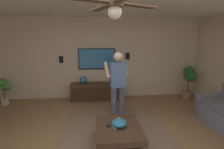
{
  "coord_description": "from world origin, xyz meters",
  "views": [
    {
      "loc": [
        -2.56,
        0.11,
        1.91
      ],
      "look_at": [
        1.0,
        -0.22,
        1.19
      ],
      "focal_mm": 27.36,
      "sensor_mm": 36.0,
      "label": 1
    }
  ],
  "objects_px": {
    "remote_grey": "(114,127)",
    "person_standing": "(118,82)",
    "remote_white": "(118,120)",
    "tv": "(97,59)",
    "potted_plant_short": "(5,88)",
    "wall_speaker_right": "(61,59)",
    "bowl": "(119,123)",
    "wall_speaker_left": "(128,56)",
    "ceiling_fan": "(114,6)",
    "potted_plant_tall": "(189,78)",
    "coffee_table": "(118,132)",
    "media_console": "(98,92)",
    "remote_black": "(110,125)",
    "vase_round": "(83,80)"
  },
  "relations": [
    {
      "from": "remote_grey",
      "to": "person_standing",
      "type": "bearing_deg",
      "value": -34.78
    },
    {
      "from": "person_standing",
      "to": "remote_white",
      "type": "height_order",
      "value": "person_standing"
    },
    {
      "from": "tv",
      "to": "potted_plant_short",
      "type": "distance_m",
      "value": 2.9
    },
    {
      "from": "wall_speaker_right",
      "to": "tv",
      "type": "bearing_deg",
      "value": -90.66
    },
    {
      "from": "bowl",
      "to": "wall_speaker_left",
      "type": "bearing_deg",
      "value": -13.13
    },
    {
      "from": "wall_speaker_left",
      "to": "ceiling_fan",
      "type": "relative_size",
      "value": 0.19
    },
    {
      "from": "wall_speaker_left",
      "to": "potted_plant_tall",
      "type": "bearing_deg",
      "value": -100.37
    },
    {
      "from": "potted_plant_tall",
      "to": "wall_speaker_right",
      "type": "height_order",
      "value": "wall_speaker_right"
    },
    {
      "from": "coffee_table",
      "to": "ceiling_fan",
      "type": "bearing_deg",
      "value": 168.26
    },
    {
      "from": "media_console",
      "to": "tv",
      "type": "xyz_separation_m",
      "value": [
        0.24,
        0.0,
        1.03
      ]
    },
    {
      "from": "coffee_table",
      "to": "tv",
      "type": "xyz_separation_m",
      "value": [
        2.78,
        0.35,
        1.01
      ]
    },
    {
      "from": "media_console",
      "to": "potted_plant_short",
      "type": "height_order",
      "value": "potted_plant_short"
    },
    {
      "from": "tv",
      "to": "remote_black",
      "type": "height_order",
      "value": "tv"
    },
    {
      "from": "coffee_table",
      "to": "potted_plant_short",
      "type": "distance_m",
      "value": 3.93
    },
    {
      "from": "remote_black",
      "to": "bowl",
      "type": "bearing_deg",
      "value": 150.41
    },
    {
      "from": "remote_white",
      "to": "ceiling_fan",
      "type": "distance_m",
      "value": 2.13
    },
    {
      "from": "bowl",
      "to": "remote_grey",
      "type": "height_order",
      "value": "bowl"
    },
    {
      "from": "wall_speaker_right",
      "to": "remote_grey",
      "type": "bearing_deg",
      "value": -153.87
    },
    {
      "from": "media_console",
      "to": "vase_round",
      "type": "distance_m",
      "value": 0.59
    },
    {
      "from": "potted_plant_short",
      "to": "wall_speaker_right",
      "type": "bearing_deg",
      "value": -76.44
    },
    {
      "from": "tv",
      "to": "vase_round",
      "type": "distance_m",
      "value": 0.82
    },
    {
      "from": "remote_grey",
      "to": "vase_round",
      "type": "xyz_separation_m",
      "value": [
        2.62,
        0.7,
        0.25
      ]
    },
    {
      "from": "tv",
      "to": "ceiling_fan",
      "type": "height_order",
      "value": "ceiling_fan"
    },
    {
      "from": "media_console",
      "to": "remote_black",
      "type": "xyz_separation_m",
      "value": [
        -2.52,
        -0.2,
        0.14
      ]
    },
    {
      "from": "person_standing",
      "to": "media_console",
      "type": "bearing_deg",
      "value": 10.35
    },
    {
      "from": "ceiling_fan",
      "to": "wall_speaker_right",
      "type": "bearing_deg",
      "value": 20.58
    },
    {
      "from": "person_standing",
      "to": "ceiling_fan",
      "type": "distance_m",
      "value": 2.33
    },
    {
      "from": "wall_speaker_left",
      "to": "bowl",
      "type": "bearing_deg",
      "value": 166.87
    },
    {
      "from": "potted_plant_tall",
      "to": "bowl",
      "type": "bearing_deg",
      "value": 132.6
    },
    {
      "from": "coffee_table",
      "to": "bowl",
      "type": "relative_size",
      "value": 3.62
    },
    {
      "from": "remote_grey",
      "to": "wall_speaker_right",
      "type": "bearing_deg",
      "value": 1.82
    },
    {
      "from": "coffee_table",
      "to": "potted_plant_tall",
      "type": "bearing_deg",
      "value": -47.49
    },
    {
      "from": "bowl",
      "to": "vase_round",
      "type": "bearing_deg",
      "value": 17.48
    },
    {
      "from": "wall_speaker_right",
      "to": "bowl",
      "type": "bearing_deg",
      "value": -151.72
    },
    {
      "from": "vase_round",
      "to": "tv",
      "type": "bearing_deg",
      "value": -65.01
    },
    {
      "from": "person_standing",
      "to": "vase_round",
      "type": "bearing_deg",
      "value": 24.37
    },
    {
      "from": "tv",
      "to": "ceiling_fan",
      "type": "relative_size",
      "value": 1.02
    },
    {
      "from": "media_console",
      "to": "wall_speaker_right",
      "type": "bearing_deg",
      "value": -102.54
    },
    {
      "from": "wall_speaker_right",
      "to": "coffee_table",
      "type": "bearing_deg",
      "value": -151.98
    },
    {
      "from": "bowl",
      "to": "remote_black",
      "type": "xyz_separation_m",
      "value": [
        0.02,
        0.16,
        -0.05
      ]
    },
    {
      "from": "media_console",
      "to": "remote_white",
      "type": "height_order",
      "value": "media_console"
    },
    {
      "from": "remote_grey",
      "to": "vase_round",
      "type": "bearing_deg",
      "value": -9.29
    },
    {
      "from": "person_standing",
      "to": "potted_plant_tall",
      "type": "xyz_separation_m",
      "value": [
        1.31,
        -2.52,
        -0.23
      ]
    },
    {
      "from": "wall_speaker_left",
      "to": "ceiling_fan",
      "type": "height_order",
      "value": "ceiling_fan"
    },
    {
      "from": "wall_speaker_left",
      "to": "remote_white",
      "type": "bearing_deg",
      "value": 165.97
    },
    {
      "from": "potted_plant_tall",
      "to": "wall_speaker_right",
      "type": "xyz_separation_m",
      "value": [
        0.36,
        4.14,
        0.6
      ]
    },
    {
      "from": "wall_speaker_left",
      "to": "tv",
      "type": "bearing_deg",
      "value": 90.75
    },
    {
      "from": "coffee_table",
      "to": "media_console",
      "type": "relative_size",
      "value": 0.59
    },
    {
      "from": "coffee_table",
      "to": "bowl",
      "type": "xyz_separation_m",
      "value": [
        0.01,
        -0.01,
        0.17
      ]
    },
    {
      "from": "remote_black",
      "to": "ceiling_fan",
      "type": "height_order",
      "value": "ceiling_fan"
    }
  ]
}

